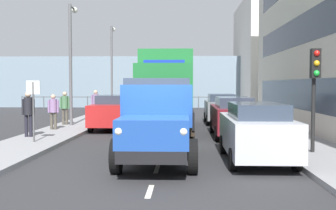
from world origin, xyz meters
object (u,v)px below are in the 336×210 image
Objects in this scene: pedestrian_strolling at (96,103)px; traffic_light_near at (315,77)px; car_silver_kerbside_near at (256,131)px; car_grey_kerbside_2 at (221,108)px; lorry_cargo_green at (167,88)px; pedestrian_by_lamp at (53,109)px; lamp_post_far at (112,61)px; pedestrian_with_bag at (28,110)px; pedestrian_in_dark_coat at (65,105)px; lamp_post_promenade at (71,53)px; truck_vintage_blue at (158,123)px; car_red_oppositeside_0 at (114,111)px; car_maroon_kerbside_1 at (233,116)px; street_sign at (33,100)px.

pedestrian_strolling is 14.30m from traffic_light_near.
car_silver_kerbside_near and car_grey_kerbside_2 have the same top height.
lorry_cargo_green is 4.62× the size of pedestrian_strolling.
pedestrian_by_lamp is 0.25× the size of lamp_post_far.
car_silver_kerbside_near is 2.70× the size of pedestrian_by_lamp.
pedestrian_with_bag is 1.06× the size of pedestrian_in_dark_coat.
pedestrian_in_dark_coat reaches higher than pedestrian_by_lamp.
pedestrian_by_lamp is at bearing -40.61° from car_silver_kerbside_near.
lorry_cargo_green is at bearing -57.65° from traffic_light_near.
lamp_post_promenade reaches higher than pedestrian_strolling.
car_silver_kerbside_near is at bearing 111.06° from lamp_post_far.
pedestrian_in_dark_coat is at bearing -60.84° from truck_vintage_blue.
lorry_cargo_green is (0.11, -8.96, 0.90)m from truck_vintage_blue.
lamp_post_far is at bearing -67.64° from lorry_cargo_green.
truck_vintage_blue is 12.97m from pedestrian_strolling.
lamp_post_promenade is (5.00, -0.83, 1.80)m from lorry_cargo_green.
car_red_oppositeside_0 is 10.99m from traffic_light_near.
lamp_post_promenade reaches higher than traffic_light_near.
car_maroon_kerbside_1 is 9.20m from lamp_post_promenade.
lamp_post_promenade is (5.11, -9.79, 2.70)m from truck_vintage_blue.
pedestrian_in_dark_coat is at bearing -87.11° from pedestrian_by_lamp.
lorry_cargo_green reaches higher than truck_vintage_blue.
lorry_cargo_green is 4.74× the size of pedestrian_in_dark_coat.
pedestrian_by_lamp is at bearing -92.89° from pedestrian_with_bag.
lorry_cargo_green is 2.12× the size of car_grey_kerbside_2.
pedestrian_with_bag reaches higher than car_silver_kerbside_near.
pedestrian_by_lamp is 4.29m from street_sign.
lorry_cargo_green is 9.04m from car_silver_kerbside_near.
traffic_light_near reaches higher than pedestrian_strolling.
pedestrian_with_bag reaches higher than pedestrian_in_dark_coat.
traffic_light_near is at bearing -157.76° from car_silver_kerbside_near.
street_sign is at bearing 50.27° from lorry_cargo_green.
car_silver_kerbside_near is at bearing 22.24° from traffic_light_near.
traffic_light_near is at bearing 122.35° from lorry_cargo_green.
street_sign reaches higher than pedestrian_by_lamp.
car_red_oppositeside_0 is 2.81m from pedestrian_in_dark_coat.
pedestrian_in_dark_coat is 0.77× the size of street_sign.
lamp_post_far is (7.68, -8.15, 3.17)m from car_grey_kerbside_2.
car_maroon_kerbside_1 is 2.80× the size of pedestrian_by_lamp.
pedestrian_by_lamp is (5.38, -7.56, -0.06)m from truck_vintage_blue.
car_silver_kerbside_near is 1.39× the size of traffic_light_near.
pedestrian_by_lamp is 13.24m from lamp_post_far.
lorry_cargo_green reaches higher than street_sign.
car_maroon_kerbside_1 is 0.70× the size of lamp_post_far.
pedestrian_with_bag is 10.93m from traffic_light_near.
car_grey_kerbside_2 is 7.23m from pedestrian_strolling.
lorry_cargo_green is 3.65× the size of street_sign.
car_grey_kerbside_2 and car_red_oppositeside_0 have the same top height.
car_grey_kerbside_2 is 11.30m from traffic_light_near.
car_grey_kerbside_2 is 2.18× the size of pedestrian_strolling.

